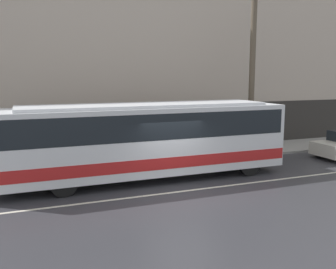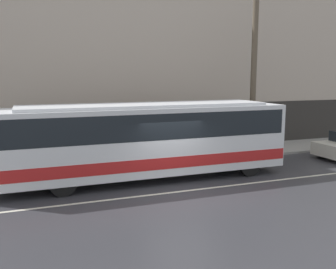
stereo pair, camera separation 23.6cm
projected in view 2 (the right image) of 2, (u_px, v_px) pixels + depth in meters
name	position (u px, v px, depth m)	size (l,w,h in m)	color
ground_plane	(180.00, 192.00, 13.80)	(60.00, 60.00, 0.00)	#333338
sidewalk	(138.00, 159.00, 18.93)	(60.00, 3.12, 0.12)	gray
building_facade	(128.00, 59.00, 19.71)	(60.00, 0.35, 10.61)	#B7A899
lane_stripe	(180.00, 191.00, 13.80)	(54.00, 0.14, 0.01)	beige
transit_bus	(146.00, 137.00, 15.27)	(11.71, 2.58, 3.12)	silver
utility_pole_near	(254.00, 75.00, 19.61)	(0.31, 0.31, 8.34)	brown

